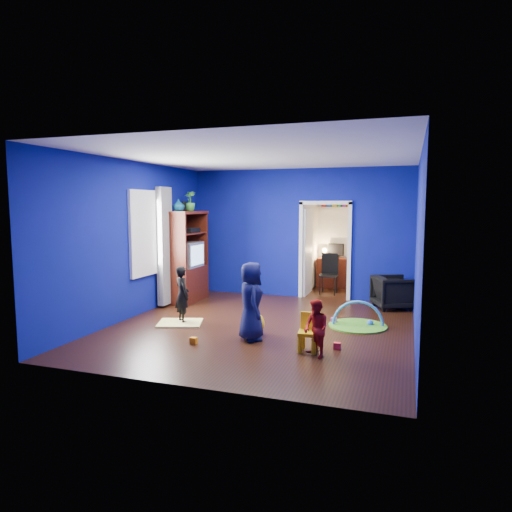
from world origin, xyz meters
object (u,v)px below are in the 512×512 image
(child_black, at_px, (182,295))
(tv_armoire, at_px, (186,256))
(kid_chair, at_px, (308,334))
(play_mat, at_px, (358,326))
(vase, at_px, (179,205))
(crt_tv, at_px, (188,255))
(armchair, at_px, (393,292))
(toddler_red, at_px, (316,329))
(hopper_ball, at_px, (253,324))
(folding_chair, at_px, (329,275))
(study_desk, at_px, (335,273))
(child_navy, at_px, (251,301))

(child_black, distance_m, tv_armoire, 1.93)
(tv_armoire, bearing_deg, child_black, -65.04)
(kid_chair, relative_size, play_mat, 0.50)
(tv_armoire, height_order, play_mat, tv_armoire)
(vase, relative_size, crt_tv, 0.36)
(armchair, distance_m, toddler_red, 3.57)
(toddler_red, bearing_deg, vase, -170.90)
(crt_tv, distance_m, hopper_ball, 3.12)
(kid_chair, bearing_deg, crt_tv, 134.63)
(hopper_ball, bearing_deg, vase, 142.17)
(tv_armoire, distance_m, crt_tv, 0.06)
(crt_tv, distance_m, folding_chair, 3.33)
(child_black, bearing_deg, crt_tv, -26.29)
(tv_armoire, bearing_deg, hopper_ball, -42.31)
(study_desk, bearing_deg, toddler_red, -83.79)
(toddler_red, xyz_separation_m, folding_chair, (-0.60, 4.55, 0.06))
(child_black, distance_m, crt_tv, 1.93)
(toddler_red, bearing_deg, crt_tv, -174.39)
(child_navy, height_order, crt_tv, crt_tv)
(vase, height_order, crt_tv, vase)
(vase, distance_m, play_mat, 4.37)
(child_navy, height_order, toddler_red, child_navy)
(toddler_red, relative_size, hopper_ball, 2.17)
(toddler_red, relative_size, kid_chair, 1.61)
(child_black, relative_size, kid_chair, 2.03)
(armchair, height_order, child_navy, child_navy)
(toddler_red, xyz_separation_m, vase, (-3.41, 2.48, 1.69))
(armchair, height_order, crt_tv, crt_tv)
(armchair, bearing_deg, play_mat, 138.22)
(armchair, distance_m, child_black, 4.25)
(play_mat, bearing_deg, tv_armoire, 165.46)
(toddler_red, distance_m, hopper_ball, 1.40)
(play_mat, bearing_deg, armchair, 72.42)
(child_black, height_order, child_navy, child_navy)
(study_desk, bearing_deg, play_mat, -75.25)
(tv_armoire, height_order, kid_chair, tv_armoire)
(toddler_red, height_order, folding_chair, folding_chair)
(vase, height_order, folding_chair, vase)
(child_black, bearing_deg, folding_chair, -80.34)
(toddler_red, distance_m, vase, 4.54)
(child_navy, height_order, play_mat, child_navy)
(play_mat, bearing_deg, child_black, -166.53)
(armchair, height_order, child_black, child_black)
(folding_chair, bearing_deg, hopper_ball, -98.46)
(hopper_ball, relative_size, play_mat, 0.37)
(vase, height_order, kid_chair, vase)
(hopper_ball, distance_m, study_desk, 4.81)
(child_black, relative_size, folding_chair, 1.10)
(tv_armoire, xyz_separation_m, crt_tv, (0.04, 0.00, 0.04))
(tv_armoire, relative_size, play_mat, 1.97)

